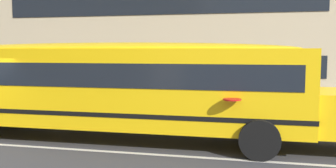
% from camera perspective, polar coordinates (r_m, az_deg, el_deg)
% --- Properties ---
extents(sidewalk_far, '(120.00, 3.00, 0.01)m').
position_cam_1_polar(sidewalk_far, '(19.07, -11.56, -3.03)').
color(sidewalk_far, gray).
rests_on(sidewalk_far, ground_plane).
extents(school_bus, '(13.27, 3.17, 2.96)m').
position_cam_1_polar(school_bus, '(11.20, -7.10, 0.26)').
color(school_bus, yellow).
rests_on(school_bus, ground_plane).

